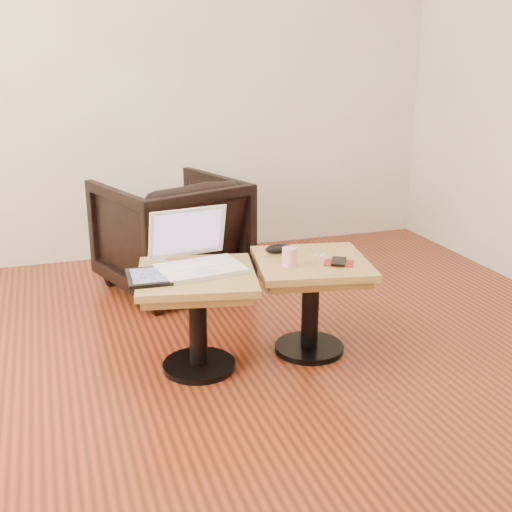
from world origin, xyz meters
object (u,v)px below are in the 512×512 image
object	(u,v)px
laptop	(196,257)
striped_cup	(289,257)
side_table_left	(197,297)
armchair	(171,234)
side_table_right	(311,283)

from	to	relation	value
laptop	striped_cup	world-z (taller)	laptop
laptop	side_table_left	bearing A→B (deg)	-111.85
laptop	armchair	bearing A→B (deg)	78.21
side_table_right	armchair	world-z (taller)	armchair
side_table_right	armchair	bearing A→B (deg)	124.18
striped_cup	armchair	xyz separation A→B (m)	(-0.33, 1.12, -0.17)
laptop	striped_cup	size ratio (longest dim) A/B	4.72
laptop	side_table_right	bearing A→B (deg)	-14.14
striped_cup	laptop	bearing A→B (deg)	164.89
side_table_right	striped_cup	distance (m)	0.21
side_table_left	striped_cup	distance (m)	0.46
striped_cup	armchair	world-z (taller)	armchair
side_table_right	laptop	distance (m)	0.57
side_table_left	armchair	xyz separation A→B (m)	(0.09, 1.08, -0.01)
side_table_right	laptop	bearing A→B (deg)	-175.94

